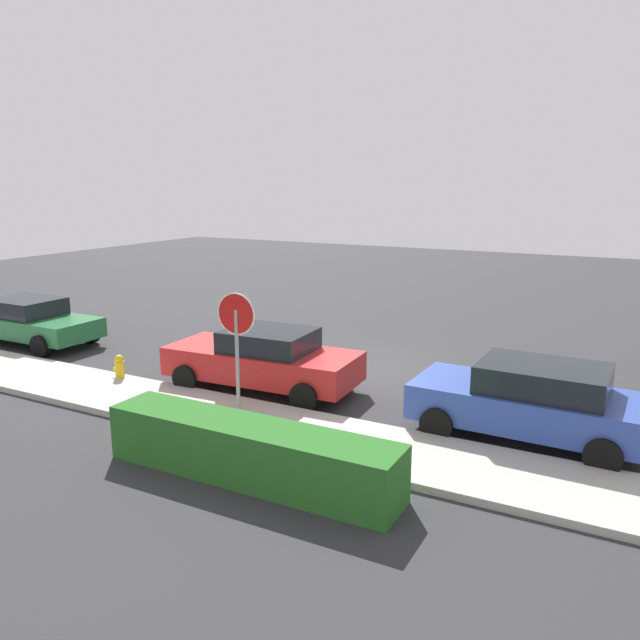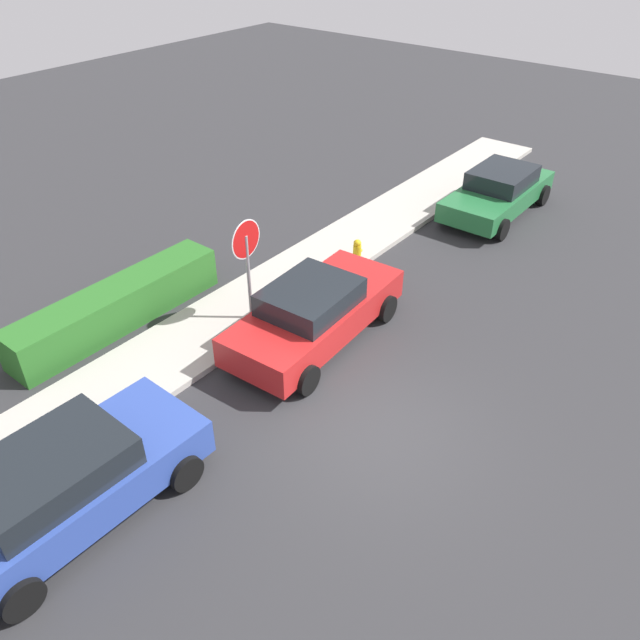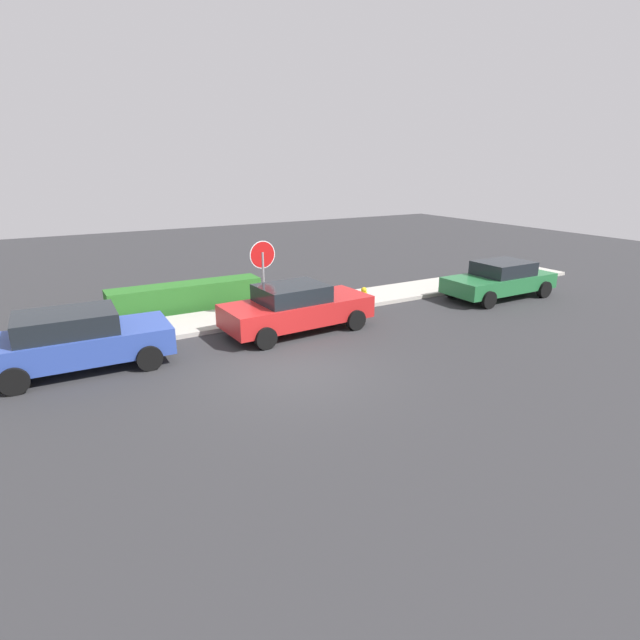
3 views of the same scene
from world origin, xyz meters
The scene contains 8 objects.
ground_plane centered at (0.00, 0.00, 0.00)m, with size 60.00×60.00×0.00m, color #2D2D30.
sidewalk_curb centered at (0.00, 4.74, 0.07)m, with size 32.00×2.08×0.14m, color #B2ADA3.
stop_sign centered at (1.10, 4.26, 1.83)m, with size 0.89×0.08×2.62m.
parked_car_red centered at (1.48, 2.69, 0.75)m, with size 4.68×2.22×1.47m.
parked_car_blue centered at (-4.60, 2.75, 0.78)m, with size 4.34×2.14×1.50m.
parked_car_green centered at (10.13, 2.43, 0.71)m, with size 4.49×2.03×1.39m.
fire_hydrant centered at (4.86, 3.95, 0.36)m, with size 0.30×0.22×0.72m.
front_yard_hedge centered at (-0.82, 6.65, 0.48)m, with size 5.27×0.99×0.96m.
Camera 2 is at (-7.25, -4.38, 8.41)m, focal length 35.00 mm.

